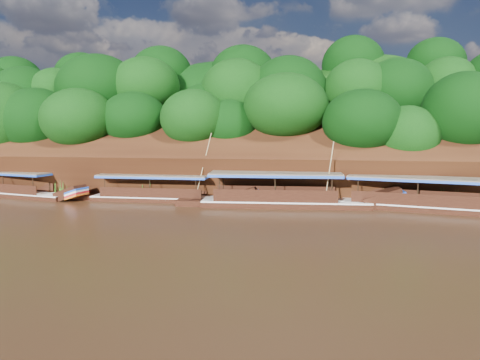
% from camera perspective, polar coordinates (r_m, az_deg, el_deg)
% --- Properties ---
extents(ground, '(160.00, 160.00, 0.00)m').
position_cam_1_polar(ground, '(30.31, 5.08, -5.71)').
color(ground, black).
rests_on(ground, ground).
extents(riverbank, '(120.00, 30.06, 19.40)m').
position_cam_1_polar(riverbank, '(52.51, 6.68, 1.65)').
color(riverbank, black).
rests_on(riverbank, ground).
extents(boat_0, '(15.88, 5.68, 6.54)m').
position_cam_1_polar(boat_0, '(38.35, 23.27, -2.72)').
color(boat_0, black).
rests_on(boat_0, ground).
extents(boat_1, '(15.93, 3.39, 5.77)m').
position_cam_1_polar(boat_1, '(37.59, 6.82, -2.33)').
color(boat_1, black).
rests_on(boat_1, ground).
extents(boat_2, '(14.49, 2.37, 6.26)m').
position_cam_1_polar(boat_2, '(40.36, -8.47, -1.88)').
color(boat_2, black).
rests_on(boat_2, ground).
extents(boat_3, '(12.91, 4.80, 2.72)m').
position_cam_1_polar(boat_3, '(46.61, -24.92, -1.28)').
color(boat_3, black).
rests_on(boat_3, ground).
extents(reeds, '(49.03, 2.31, 1.99)m').
position_cam_1_polar(reeds, '(39.69, 1.63, -1.42)').
color(reeds, '#346318').
rests_on(reeds, ground).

